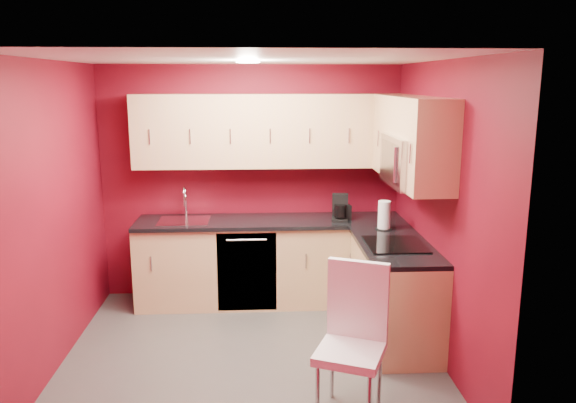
{
  "coord_description": "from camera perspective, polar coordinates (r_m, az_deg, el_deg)",
  "views": [
    {
      "loc": [
        0.07,
        -4.51,
        2.33
      ],
      "look_at": [
        0.35,
        0.55,
        1.24
      ],
      "focal_mm": 35.0,
      "sensor_mm": 36.0,
      "label": 1
    }
  ],
  "objects": [
    {
      "name": "coffee_maker",
      "position": [
        5.82,
        5.3,
        -0.64
      ],
      "size": [
        0.2,
        0.24,
        0.27
      ],
      "primitive_type": null,
      "rotation": [
        0.0,
        0.0,
        -0.16
      ],
      "color": "black",
      "rests_on": "countertop_back"
    },
    {
      "name": "wall_front",
      "position": [
        3.2,
        -4.27,
        -7.66
      ],
      "size": [
        3.2,
        0.0,
        3.2
      ],
      "primitive_type": "plane",
      "rotation": [
        -1.57,
        0.0,
        0.0
      ],
      "color": "maroon",
      "rests_on": "floor"
    },
    {
      "name": "dishwasher_front",
      "position": [
        5.74,
        -4.19,
        -7.15
      ],
      "size": [
        0.6,
        0.02,
        0.82
      ],
      "primitive_type": "cube",
      "color": "black",
      "rests_on": "base_cabinets_back"
    },
    {
      "name": "countertop_right",
      "position": [
        5.1,
        10.8,
        -4.47
      ],
      "size": [
        0.63,
        1.27,
        0.04
      ],
      "primitive_type": "cube",
      "color": "black",
      "rests_on": "base_cabinets_right"
    },
    {
      "name": "floor",
      "position": [
        5.08,
        -3.71,
        -15.21
      ],
      "size": [
        3.2,
        3.2,
        0.0
      ],
      "primitive_type": "plane",
      "color": "#44423F",
      "rests_on": "ground"
    },
    {
      "name": "base_cabinets_right",
      "position": [
        5.27,
        10.72,
        -9.16
      ],
      "size": [
        0.6,
        1.3,
        0.87
      ],
      "primitive_type": "cube",
      "color": "#D8AE7B",
      "rests_on": "floor"
    },
    {
      "name": "wall_left",
      "position": [
        4.93,
        -22.87,
        -1.49
      ],
      "size": [
        0.0,
        3.0,
        3.0
      ],
      "primitive_type": "plane",
      "rotation": [
        1.57,
        0.0,
        1.57
      ],
      "color": "maroon",
      "rests_on": "floor"
    },
    {
      "name": "paper_towel",
      "position": [
        5.54,
        9.74,
        -1.39
      ],
      "size": [
        0.2,
        0.2,
        0.28
      ],
      "primitive_type": null,
      "rotation": [
        0.0,
        0.0,
        -0.32
      ],
      "color": "white",
      "rests_on": "countertop_right"
    },
    {
      "name": "napkin_holder",
      "position": [
        5.89,
        5.56,
        -1.07
      ],
      "size": [
        0.18,
        0.18,
        0.16
      ],
      "primitive_type": null,
      "rotation": [
        0.0,
        0.0,
        0.21
      ],
      "color": "black",
      "rests_on": "countertop_back"
    },
    {
      "name": "wall_right",
      "position": [
        4.88,
        15.21,
        -1.07
      ],
      "size": [
        0.0,
        3.0,
        3.0
      ],
      "primitive_type": "plane",
      "rotation": [
        1.57,
        0.0,
        -1.57
      ],
      "color": "maroon",
      "rests_on": "floor"
    },
    {
      "name": "countertop_back",
      "position": [
        5.87,
        -1.77,
        -2.04
      ],
      "size": [
        2.8,
        0.63,
        0.04
      ],
      "primitive_type": "cube",
      "color": "black",
      "rests_on": "base_cabinets_back"
    },
    {
      "name": "cooktop",
      "position": [
        5.06,
        10.85,
        -4.31
      ],
      "size": [
        0.5,
        0.55,
        0.01
      ],
      "primitive_type": "cube",
      "color": "black",
      "rests_on": "countertop_right"
    },
    {
      "name": "upper_cabinets_right",
      "position": [
        5.15,
        12.22,
        6.95
      ],
      "size": [
        0.35,
        1.55,
        0.75
      ],
      "color": "tan",
      "rests_on": "wall_right"
    },
    {
      "name": "ceiling",
      "position": [
        4.51,
        -4.16,
        14.27
      ],
      "size": [
        3.2,
        3.2,
        0.0
      ],
      "primitive_type": "plane",
      "rotation": [
        3.14,
        0.0,
        0.0
      ],
      "color": "white",
      "rests_on": "wall_back"
    },
    {
      "name": "wall_back",
      "position": [
        6.1,
        -3.74,
        1.94
      ],
      "size": [
        3.2,
        0.0,
        3.2
      ],
      "primitive_type": "plane",
      "rotation": [
        1.57,
        0.0,
        0.0
      ],
      "color": "maroon",
      "rests_on": "floor"
    },
    {
      "name": "downlight",
      "position": [
        4.81,
        -4.1,
        13.97
      ],
      "size": [
        0.2,
        0.2,
        0.01
      ],
      "primitive_type": "cylinder",
      "color": "white",
      "rests_on": "ceiling"
    },
    {
      "name": "dining_chair",
      "position": [
        4.03,
        6.36,
        -14.22
      ],
      "size": [
        0.58,
        0.6,
        1.09
      ],
      "primitive_type": null,
      "rotation": [
        0.0,
        0.0,
        -0.4
      ],
      "color": "white",
      "rests_on": "floor"
    },
    {
      "name": "upper_cabinets_back",
      "position": [
        5.86,
        -1.87,
        7.2
      ],
      "size": [
        2.8,
        0.35,
        0.75
      ],
      "primitive_type": "cube",
      "color": "tan",
      "rests_on": "wall_back"
    },
    {
      "name": "microwave",
      "position": [
        4.93,
        12.48,
        4.06
      ],
      "size": [
        0.42,
        0.76,
        0.42
      ],
      "color": "silver",
      "rests_on": "upper_cabinets_right"
    },
    {
      "name": "sink",
      "position": [
        5.93,
        -10.52,
        -1.57
      ],
      "size": [
        0.52,
        0.42,
        0.35
      ],
      "color": "silver",
      "rests_on": "countertop_back"
    },
    {
      "name": "base_cabinets_back",
      "position": [
        6.02,
        -1.75,
        -6.21
      ],
      "size": [
        2.8,
        0.6,
        0.87
      ],
      "primitive_type": "cube",
      "color": "#D8AE7B",
      "rests_on": "floor"
    }
  ]
}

